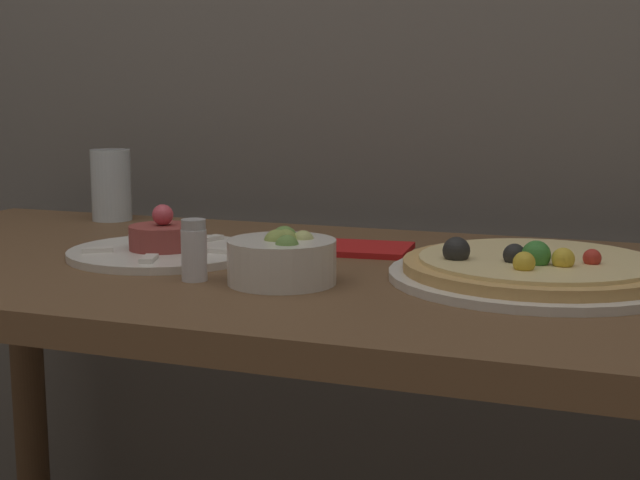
# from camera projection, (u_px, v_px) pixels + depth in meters

# --- Properties ---
(dining_table) EXTENTS (1.34, 0.65, 0.74)m
(dining_table) POSITION_uv_depth(u_px,v_px,m) (275.00, 346.00, 1.16)
(dining_table) COLOR brown
(dining_table) RESTS_ON ground_plane
(pizza_plate) EXTENTS (0.34, 0.34, 0.05)m
(pizza_plate) POSITION_uv_depth(u_px,v_px,m) (536.00, 269.00, 1.03)
(pizza_plate) COLOR silver
(pizza_plate) RESTS_ON dining_table
(tartare_plate) EXTENTS (0.25, 0.25, 0.07)m
(tartare_plate) POSITION_uv_depth(u_px,v_px,m) (164.00, 247.00, 1.18)
(tartare_plate) COLOR silver
(tartare_plate) RESTS_ON dining_table
(small_bowl) EXTENTS (0.13, 0.13, 0.06)m
(small_bowl) POSITION_uv_depth(u_px,v_px,m) (282.00, 259.00, 1.02)
(small_bowl) COLOR silver
(small_bowl) RESTS_ON dining_table
(drinking_glass) EXTENTS (0.07, 0.07, 0.12)m
(drinking_glass) POSITION_uv_depth(u_px,v_px,m) (111.00, 185.00, 1.51)
(drinking_glass) COLOR silver
(drinking_glass) RESTS_ON dining_table
(napkin) EXTENTS (0.18, 0.12, 0.01)m
(napkin) POSITION_uv_depth(u_px,v_px,m) (347.00, 248.00, 1.23)
(napkin) COLOR red
(napkin) RESTS_ON dining_table
(salt_shaker) EXTENTS (0.03, 0.03, 0.07)m
(salt_shaker) POSITION_uv_depth(u_px,v_px,m) (194.00, 250.00, 1.03)
(salt_shaker) COLOR silver
(salt_shaker) RESTS_ON dining_table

